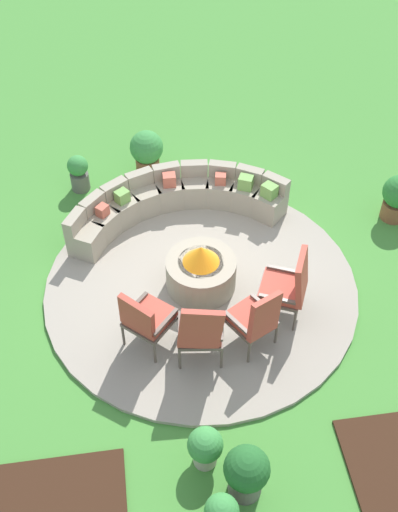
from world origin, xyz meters
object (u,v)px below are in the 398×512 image
potted_plant_3 (79,172)px  lounge_chair_back_right (288,285)px  curved_stone_bench (174,201)px  potted_plant_0 (147,151)px  potted_plant_5 (205,447)px  fire_pit (201,270)px  lounge_chair_front_right (200,330)px  potted_plant_4 (398,196)px  potted_plant_2 (246,472)px  lounge_chair_back_left (255,318)px  lounge_chair_front_left (146,318)px

potted_plant_3 → lounge_chair_back_right: bearing=-48.7°
curved_stone_bench → potted_plant_3: bearing=147.5°
potted_plant_0 → potted_plant_5: potted_plant_0 is taller
fire_pit → potted_plant_5: (-0.34, -2.64, -0.03)m
curved_stone_bench → lounge_chair_front_right: lounge_chair_front_right is taller
fire_pit → curved_stone_bench: bearing=97.3°
lounge_chair_front_right → potted_plant_4: lounge_chair_front_right is taller
lounge_chair_front_right → potted_plant_5: 1.44m
potted_plant_2 → potted_plant_4: 5.24m
lounge_chair_back_right → potted_plant_4: (2.23, 1.72, -0.18)m
lounge_chair_front_right → potted_plant_2: (0.24, -1.79, -0.21)m
lounge_chair_front_right → lounge_chair_back_right: 1.40m
potted_plant_2 → potted_plant_5: 0.56m
lounge_chair_back_right → potted_plant_5: size_ratio=1.87×
lounge_chair_back_right → potted_plant_4: bearing=-28.1°
lounge_chair_front_right → lounge_chair_back_left: (0.72, 0.11, -0.03)m
fire_pit → lounge_chair_front_left: lounge_chair_front_left is taller
potted_plant_2 → potted_plant_3: 5.82m
fire_pit → lounge_chair_back_right: lounge_chair_back_right is taller
potted_plant_4 → lounge_chair_back_right: bearing=-142.3°
potted_plant_3 → potted_plant_4: potted_plant_4 is taller
lounge_chair_back_left → potted_plant_4: 3.54m
lounge_chair_front_left → potted_plant_4: size_ratio=1.33×
potted_plant_5 → potted_plant_0: bearing=92.0°
potted_plant_2 → potted_plant_3: (-1.75, 5.55, -0.07)m
potted_plant_5 → potted_plant_3: bearing=104.8°
potted_plant_0 → potted_plant_3: 1.20m
potted_plant_0 → potted_plant_5: 5.42m
lounge_chair_back_right → lounge_chair_back_left: bearing=155.4°
curved_stone_bench → potted_plant_5: bearing=-91.9°
curved_stone_bench → potted_plant_5: (-0.14, -4.20, -0.01)m
lounge_chair_back_left → lounge_chair_back_right: lounge_chair_back_right is taller
lounge_chair_front_left → potted_plant_5: bearing=-31.3°
lounge_chair_back_right → potted_plant_0: size_ratio=1.33×
curved_stone_bench → potted_plant_4: (3.50, -0.49, 0.09)m
potted_plant_4 → potted_plant_5: (-3.64, -3.71, -0.11)m
lounge_chair_front_left → potted_plant_5: 1.81m
lounge_chair_front_left → potted_plant_0: lounge_chair_front_left is taller
potted_plant_2 → lounge_chair_front_left: bearing=113.0°
lounge_chair_front_left → potted_plant_3: lounge_chair_front_left is taller
potted_plant_2 → potted_plant_3: size_ratio=1.16×
potted_plant_0 → potted_plant_5: (0.19, -5.41, -0.13)m
curved_stone_bench → lounge_chair_back_left: (0.73, -2.69, 0.26)m
potted_plant_0 → potted_plant_5: bearing=-88.0°
potted_plant_3 → potted_plant_5: size_ratio=1.12×
lounge_chair_back_left → lounge_chair_back_right: size_ratio=0.95×
curved_stone_bench → lounge_chair_back_right: (1.28, -2.21, 0.28)m
potted_plant_2 → lounge_chair_back_right: bearing=66.7°
lounge_chair_front_left → lounge_chair_back_right: 1.94m
lounge_chair_back_left → potted_plant_5: 1.76m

